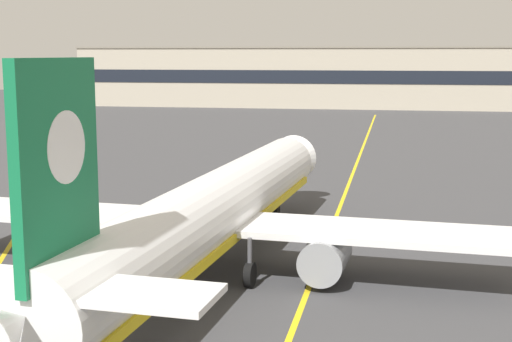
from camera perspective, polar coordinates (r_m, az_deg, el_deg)
name	(u,v)px	position (r m, az deg, el deg)	size (l,w,h in m)	color
taxiway_centreline	(338,212)	(55.59, 6.36, -3.19)	(0.30, 180.00, 0.01)	yellow
airliner_foreground	(212,212)	(39.54, -3.40, -3.20)	(32.29, 41.53, 11.65)	white
safety_cone_by_nose_gear	(274,205)	(56.70, 1.40, -2.63)	(0.44, 0.44, 0.55)	orange
terminal_building	(428,78)	(163.31, 13.20, 7.06)	(155.25, 12.40, 13.28)	#B2A893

